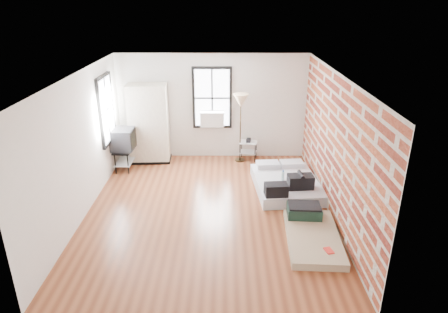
{
  "coord_description": "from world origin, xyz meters",
  "views": [
    {
      "loc": [
        0.35,
        -7.32,
        4.18
      ],
      "look_at": [
        0.32,
        0.3,
        1.07
      ],
      "focal_mm": 32.0,
      "sensor_mm": 36.0,
      "label": 1
    }
  ],
  "objects_px": {
    "side_table": "(248,146)",
    "floor_lamp": "(241,104)",
    "mattress_main": "(286,183)",
    "tv_stand": "(123,140)",
    "mattress_bare": "(311,230)",
    "wardrobe": "(149,124)"
  },
  "relations": [
    {
      "from": "mattress_main",
      "to": "side_table",
      "type": "distance_m",
      "value": 1.97
    },
    {
      "from": "mattress_main",
      "to": "side_table",
      "type": "height_order",
      "value": "mattress_main"
    },
    {
      "from": "side_table",
      "to": "mattress_bare",
      "type": "bearing_deg",
      "value": -75.34
    },
    {
      "from": "mattress_main",
      "to": "side_table",
      "type": "bearing_deg",
      "value": 108.63
    },
    {
      "from": "side_table",
      "to": "floor_lamp",
      "type": "distance_m",
      "value": 1.2
    },
    {
      "from": "mattress_bare",
      "to": "wardrobe",
      "type": "bearing_deg",
      "value": 137.89
    },
    {
      "from": "mattress_main",
      "to": "floor_lamp",
      "type": "xyz_separation_m",
      "value": [
        -1.0,
        1.73,
        1.41
      ]
    },
    {
      "from": "side_table",
      "to": "tv_stand",
      "type": "bearing_deg",
      "value": -168.8
    },
    {
      "from": "mattress_bare",
      "to": "floor_lamp",
      "type": "distance_m",
      "value": 4.09
    },
    {
      "from": "mattress_main",
      "to": "floor_lamp",
      "type": "height_order",
      "value": "floor_lamp"
    },
    {
      "from": "side_table",
      "to": "tv_stand",
      "type": "height_order",
      "value": "tv_stand"
    },
    {
      "from": "tv_stand",
      "to": "mattress_main",
      "type": "bearing_deg",
      "value": -14.66
    },
    {
      "from": "mattress_bare",
      "to": "floor_lamp",
      "type": "xyz_separation_m",
      "value": [
        -1.19,
        3.63,
        1.46
      ]
    },
    {
      "from": "floor_lamp",
      "to": "side_table",
      "type": "bearing_deg",
      "value": 17.3
    },
    {
      "from": "mattress_main",
      "to": "floor_lamp",
      "type": "bearing_deg",
      "value": 115.35
    },
    {
      "from": "side_table",
      "to": "tv_stand",
      "type": "relative_size",
      "value": 0.56
    },
    {
      "from": "wardrobe",
      "to": "tv_stand",
      "type": "height_order",
      "value": "wardrobe"
    },
    {
      "from": "wardrobe",
      "to": "floor_lamp",
      "type": "relative_size",
      "value": 1.13
    },
    {
      "from": "side_table",
      "to": "wardrobe",
      "type": "bearing_deg",
      "value": -178.47
    },
    {
      "from": "mattress_bare",
      "to": "tv_stand",
      "type": "relative_size",
      "value": 1.68
    },
    {
      "from": "side_table",
      "to": "floor_lamp",
      "type": "relative_size",
      "value": 0.33
    },
    {
      "from": "mattress_bare",
      "to": "floor_lamp",
      "type": "bearing_deg",
      "value": 111.39
    }
  ]
}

